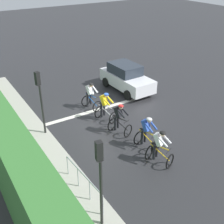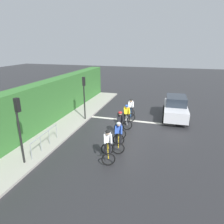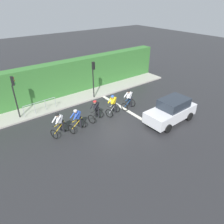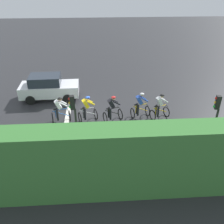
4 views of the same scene
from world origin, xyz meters
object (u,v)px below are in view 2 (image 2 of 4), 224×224
Objects in this scene: traffic_light_near_crossing at (84,92)px; traffic_light_far_junction at (19,122)px; cyclist_mid at (120,124)px; pedestrian_railing_kerbside at (45,137)px; car_white at (176,108)px; cyclist_second at (119,136)px; cyclist_trailing at (131,109)px; cyclist_fourth at (126,116)px; cyclist_lead at (108,145)px.

traffic_light_far_junction is (0.42, 6.40, 0.00)m from traffic_light_near_crossing.
pedestrian_railing_kerbside is at bearing 39.81° from cyclist_mid.
car_white is 7.21m from traffic_light_near_crossing.
cyclist_second is 1.00× the size of cyclist_trailing.
traffic_light_near_crossing is at bearing -45.63° from cyclist_second.
cyclist_trailing is at bearing 19.30° from car_white.
cyclist_mid is at bearing 86.62° from cyclist_fourth.
traffic_light_near_crossing is (3.35, -4.87, 1.43)m from cyclist_lead.
pedestrian_railing_kerbside is at bearing 59.32° from cyclist_trailing.
cyclist_second is at bearing 93.19° from cyclist_trailing.
traffic_light_far_junction is at bearing 22.04° from cyclist_lead.
car_white is at bearing -133.78° from pedestrian_railing_kerbside.
cyclist_second is 5.35m from traffic_light_near_crossing.
cyclist_mid is at bearing 149.15° from traffic_light_near_crossing.
cyclist_second is at bearing -102.04° from cyclist_lead.
traffic_light_near_crossing is at bearing -93.18° from pedestrian_railing_kerbside.
traffic_light_near_crossing reaches higher than cyclist_fourth.
cyclist_lead is 1.00× the size of cyclist_trailing.
cyclist_fourth is 7.20m from traffic_light_far_junction.
car_white is at bearing -128.96° from traffic_light_far_junction.
cyclist_lead is 4.31m from traffic_light_far_junction.
car_white is (-3.32, -7.24, 0.08)m from cyclist_lead.
cyclist_fourth is at bearing 39.94° from car_white.
cyclist_second and cyclist_trailing have the same top height.
cyclist_mid is (0.11, -2.93, 0.00)m from cyclist_lead.
cyclist_fourth is 5.73m from pedestrian_railing_kerbside.
cyclist_fourth is at bearing 90.12° from cyclist_trailing.
cyclist_fourth is (0.02, -4.45, 0.00)m from cyclist_lead.
cyclist_mid and cyclist_trailing have the same top height.
traffic_light_far_junction is at bearing 33.94° from cyclist_second.
cyclist_trailing is (0.00, -1.62, 0.00)m from cyclist_fourth.
traffic_light_near_crossing reaches higher than pedestrian_railing_kerbside.
cyclist_mid is at bearing -87.90° from cyclist_lead.
traffic_light_near_crossing is at bearing 19.86° from cyclist_trailing.
cyclist_mid is (0.36, -1.75, 0.00)m from cyclist_second.
cyclist_lead is at bearing 65.40° from car_white.
cyclist_fourth is 0.40× the size of car_white.
cyclist_lead is at bearing 124.56° from traffic_light_near_crossing.
cyclist_second is 0.40× the size of car_white.
traffic_light_far_junction reaches higher than pedestrian_railing_kerbside.
cyclist_lead is 0.40× the size of car_white.
pedestrian_railing_kerbside is (6.94, 7.24, -0.12)m from car_white.
car_white is at bearing -160.42° from traffic_light_near_crossing.
cyclist_second is 0.63× the size of pedestrian_railing_kerbside.
traffic_light_far_junction reaches higher than car_white.
cyclist_lead is 4.45m from cyclist_fourth.
cyclist_trailing is 0.63× the size of pedestrian_railing_kerbside.
cyclist_trailing is 8.60m from traffic_light_far_junction.
cyclist_trailing is at bearing -86.81° from cyclist_second.
cyclist_fourth is at bearing 172.86° from traffic_light_near_crossing.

